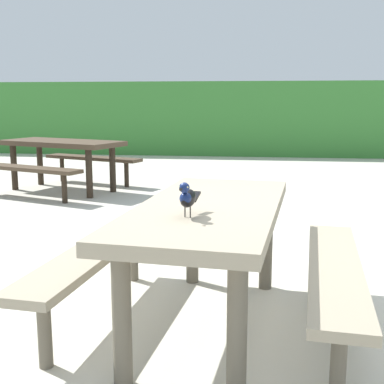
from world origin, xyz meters
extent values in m
plane|color=beige|center=(0.00, 0.00, 0.00)|extent=(60.00, 60.00, 0.00)
cube|color=#387A33|center=(0.00, 9.60, 0.88)|extent=(28.00, 1.38, 1.76)
cube|color=gray|center=(-0.23, -0.28, 0.70)|extent=(0.94, 1.87, 0.07)
cylinder|color=#635B4C|center=(-0.57, -0.95, 0.33)|extent=(0.09, 0.09, 0.67)
cylinder|color=#635B4C|center=(-0.04, -1.01, 0.33)|extent=(0.09, 0.09, 0.67)
cylinder|color=#635B4C|center=(-0.43, 0.44, 0.33)|extent=(0.09, 0.09, 0.67)
cylinder|color=#635B4C|center=(0.10, 0.39, 0.33)|extent=(0.09, 0.09, 0.67)
cube|color=gray|center=(-0.93, -0.21, 0.41)|extent=(0.45, 1.73, 0.05)
cylinder|color=#635B4C|center=(-1.00, -0.85, 0.20)|extent=(0.07, 0.07, 0.39)
cylinder|color=#635B4C|center=(-0.86, 0.43, 0.20)|extent=(0.07, 0.07, 0.39)
cube|color=gray|center=(0.46, -0.35, 0.41)|extent=(0.45, 1.73, 0.05)
cylinder|color=#635B4C|center=(0.40, -0.99, 0.20)|extent=(0.07, 0.07, 0.39)
cylinder|color=#635B4C|center=(0.53, 0.28, 0.20)|extent=(0.07, 0.07, 0.39)
ellipsoid|color=black|center=(-0.31, -0.63, 0.84)|extent=(0.09, 0.16, 0.09)
ellipsoid|color=navy|center=(-0.31, -0.67, 0.84)|extent=(0.07, 0.08, 0.06)
sphere|color=navy|center=(-0.32, -0.69, 0.90)|extent=(0.05, 0.05, 0.05)
sphere|color=#EAE08C|center=(-0.30, -0.70, 0.90)|extent=(0.01, 0.01, 0.01)
sphere|color=#EAE08C|center=(-0.34, -0.70, 0.90)|extent=(0.01, 0.01, 0.01)
cone|color=black|center=(-0.32, -0.73, 0.90)|extent=(0.02, 0.03, 0.02)
cube|color=black|center=(-0.29, -0.51, 0.82)|extent=(0.05, 0.10, 0.04)
cylinder|color=#47423D|center=(-0.29, -0.64, 0.77)|extent=(0.01, 0.01, 0.05)
cylinder|color=#47423D|center=(-0.32, -0.63, 0.77)|extent=(0.01, 0.01, 0.05)
cube|color=#473828|center=(-2.81, 3.97, 0.70)|extent=(1.95, 1.33, 0.07)
cylinder|color=#2E241A|center=(-2.24, 3.48, 0.33)|extent=(0.09, 0.09, 0.67)
cylinder|color=#2E241A|center=(-2.06, 3.98, 0.33)|extent=(0.09, 0.09, 0.67)
cylinder|color=#2E241A|center=(-3.56, 3.96, 0.33)|extent=(0.09, 0.09, 0.67)
cylinder|color=#2E241A|center=(-3.38, 4.46, 0.33)|extent=(0.09, 0.09, 0.67)
cube|color=#473828|center=(-3.05, 3.31, 0.41)|extent=(1.70, 0.85, 0.05)
cylinder|color=#2E241A|center=(-2.45, 3.09, 0.20)|extent=(0.07, 0.07, 0.39)
cube|color=#473828|center=(-2.57, 4.63, 0.41)|extent=(1.70, 0.85, 0.05)
cylinder|color=#2E241A|center=(-1.97, 4.41, 0.20)|extent=(0.07, 0.07, 0.39)
cylinder|color=#2E241A|center=(-3.18, 4.85, 0.20)|extent=(0.07, 0.07, 0.39)
camera|label=1|loc=(0.04, -3.07, 1.31)|focal=47.28mm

